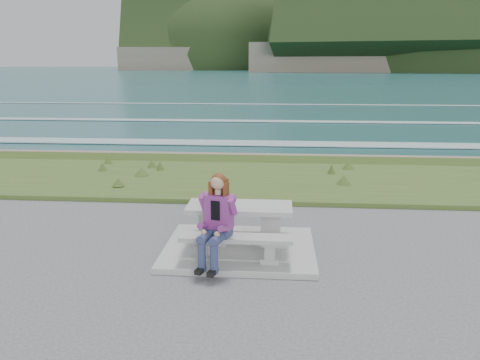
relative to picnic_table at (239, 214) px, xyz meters
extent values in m
cube|color=#A8A9A3|center=(0.00, 0.00, -0.63)|extent=(2.60, 2.10, 0.10)
cube|color=#A8A9A3|center=(-0.54, 0.00, -0.54)|extent=(0.62, 0.12, 0.08)
cube|color=#A8A9A3|center=(-0.54, 0.00, -0.25)|extent=(0.34, 0.09, 0.51)
cube|color=#A8A9A3|center=(-0.54, 0.00, 0.05)|extent=(0.62, 0.12, 0.08)
cube|color=#A8A9A3|center=(0.54, 0.00, -0.54)|extent=(0.62, 0.12, 0.08)
cube|color=#A8A9A3|center=(0.54, 0.00, -0.25)|extent=(0.34, 0.09, 0.51)
cube|color=#A8A9A3|center=(0.54, 0.00, 0.05)|extent=(0.62, 0.12, 0.08)
cube|color=#A8A9A3|center=(0.00, 0.00, 0.13)|extent=(1.80, 0.75, 0.08)
cube|color=#A8A9A3|center=(-0.54, -0.70, -0.54)|extent=(0.30, 0.12, 0.08)
cube|color=#A8A9A3|center=(-0.54, -0.70, -0.39)|extent=(0.17, 0.09, 0.22)
cube|color=#A8A9A3|center=(-0.54, -0.70, -0.24)|extent=(0.30, 0.12, 0.08)
cube|color=#A8A9A3|center=(0.54, -0.70, -0.54)|extent=(0.30, 0.12, 0.08)
cube|color=#A8A9A3|center=(0.54, -0.70, -0.39)|extent=(0.17, 0.09, 0.22)
cube|color=#A8A9A3|center=(0.54, -0.70, -0.24)|extent=(0.30, 0.12, 0.08)
cube|color=#A8A9A3|center=(0.00, -0.70, -0.17)|extent=(1.80, 0.35, 0.07)
cube|color=#A8A9A3|center=(-0.54, 0.70, -0.54)|extent=(0.30, 0.12, 0.08)
cube|color=#A8A9A3|center=(-0.54, 0.70, -0.39)|extent=(0.17, 0.09, 0.22)
cube|color=#A8A9A3|center=(-0.54, 0.70, -0.24)|extent=(0.30, 0.12, 0.08)
cube|color=#A8A9A3|center=(0.54, 0.70, -0.54)|extent=(0.30, 0.12, 0.08)
cube|color=#A8A9A3|center=(0.54, 0.70, -0.39)|extent=(0.17, 0.09, 0.22)
cube|color=#A8A9A3|center=(0.54, 0.70, -0.24)|extent=(0.30, 0.12, 0.08)
cube|color=#A8A9A3|center=(0.00, 0.70, -0.17)|extent=(1.80, 0.35, 0.07)
cube|color=#355620|center=(0.00, 5.00, -0.68)|extent=(160.00, 4.50, 0.22)
cube|color=#6D6252|center=(0.00, 7.90, -0.68)|extent=(160.00, 0.80, 2.20)
plane|color=#20565A|center=(0.00, 430.00, -2.48)|extent=(1600.00, 1600.00, 0.00)
cube|color=silver|center=(0.00, 14.00, -2.42)|extent=(220.00, 3.00, 0.06)
cube|color=silver|center=(0.00, 22.00, -2.42)|extent=(220.00, 2.00, 0.06)
cube|color=silver|center=(0.00, 34.00, -2.42)|extent=(220.00, 1.40, 0.06)
cube|color=silver|center=(0.00, 52.00, -2.42)|extent=(220.00, 1.00, 0.06)
cube|color=#6D6252|center=(130.00, 330.00, 6.52)|extent=(296.14, 193.70, 18.00)
ellipsoid|color=black|center=(130.00, 330.00, 9.52)|extent=(311.77, 210.10, 186.06)
cube|color=#6D6252|center=(-40.00, 440.00, 6.52)|extent=(201.55, 149.04, 18.00)
ellipsoid|color=black|center=(-40.00, 440.00, 9.52)|extent=(211.86, 162.91, 120.39)
cube|color=navy|center=(-0.34, -0.91, -0.30)|extent=(0.58, 0.81, 0.57)
cube|color=#8B3487|center=(-0.27, -0.68, 0.26)|extent=(0.48, 0.36, 0.55)
sphere|color=tan|center=(-0.28, -0.70, 0.74)|extent=(0.23, 0.23, 0.23)
sphere|color=#501C12|center=(-0.27, -0.68, 0.75)|extent=(0.25, 0.25, 0.25)
camera|label=1|loc=(0.63, -7.65, 2.52)|focal=35.00mm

